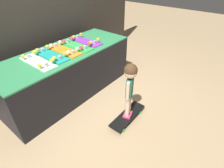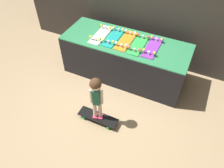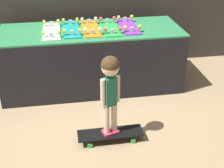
{
  "view_description": "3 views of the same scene",
  "coord_description": "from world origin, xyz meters",
  "px_view_note": "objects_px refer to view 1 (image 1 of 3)",
  "views": [
    {
      "loc": [
        -1.52,
        -1.55,
        1.92
      ],
      "look_at": [
        0.08,
        -0.28,
        0.49
      ],
      "focal_mm": 28.0,
      "sensor_mm": 36.0,
      "label": 1
    },
    {
      "loc": [
        1.14,
        -2.38,
        2.96
      ],
      "look_at": [
        0.08,
        -0.14,
        0.43
      ],
      "focal_mm": 35.0,
      "sensor_mm": 36.0,
      "label": 2
    },
    {
      "loc": [
        -0.35,
        -3.09,
        2.03
      ],
      "look_at": [
        0.12,
        -0.28,
        0.47
      ],
      "focal_mm": 50.0,
      "sensor_mm": 36.0,
      "label": 3
    }
  ],
  "objects_px": {
    "skateboard_green_on_rack": "(76,45)",
    "skateboard_purple_on_rack": "(86,41)",
    "skateboard_teal_on_rack": "(51,55)",
    "skateboard_orange_on_rack": "(64,50)",
    "skateboard_white_on_rack": "(38,61)",
    "child": "(130,82)",
    "skateboard_on_floor": "(128,116)"
  },
  "relations": [
    {
      "from": "skateboard_white_on_rack",
      "to": "skateboard_on_floor",
      "type": "height_order",
      "value": "skateboard_white_on_rack"
    },
    {
      "from": "skateboard_white_on_rack",
      "to": "skateboard_purple_on_rack",
      "type": "height_order",
      "value": "same"
    },
    {
      "from": "skateboard_orange_on_rack",
      "to": "skateboard_on_floor",
      "type": "bearing_deg",
      "value": -87.61
    },
    {
      "from": "skateboard_green_on_rack",
      "to": "skateboard_purple_on_rack",
      "type": "xyz_separation_m",
      "value": [
        0.24,
        0.03,
        0.0
      ]
    },
    {
      "from": "child",
      "to": "skateboard_purple_on_rack",
      "type": "bearing_deg",
      "value": 53.49
    },
    {
      "from": "skateboard_teal_on_rack",
      "to": "skateboard_orange_on_rack",
      "type": "height_order",
      "value": "same"
    },
    {
      "from": "skateboard_white_on_rack",
      "to": "child",
      "type": "xyz_separation_m",
      "value": [
        0.53,
        -1.18,
        -0.12
      ]
    },
    {
      "from": "skateboard_green_on_rack",
      "to": "child",
      "type": "bearing_deg",
      "value": -99.04
    },
    {
      "from": "skateboard_teal_on_rack",
      "to": "skateboard_orange_on_rack",
      "type": "xyz_separation_m",
      "value": [
        0.24,
        -0.0,
        0.0
      ]
    },
    {
      "from": "skateboard_orange_on_rack",
      "to": "skateboard_purple_on_rack",
      "type": "distance_m",
      "value": 0.48
    },
    {
      "from": "child",
      "to": "skateboard_green_on_rack",
      "type": "bearing_deg",
      "value": 63.89
    },
    {
      "from": "skateboard_purple_on_rack",
      "to": "skateboard_orange_on_rack",
      "type": "bearing_deg",
      "value": -179.0
    },
    {
      "from": "skateboard_green_on_rack",
      "to": "skateboard_purple_on_rack",
      "type": "relative_size",
      "value": 1.0
    },
    {
      "from": "skateboard_white_on_rack",
      "to": "skateboard_green_on_rack",
      "type": "bearing_deg",
      "value": 0.71
    },
    {
      "from": "skateboard_white_on_rack",
      "to": "skateboard_on_floor",
      "type": "bearing_deg",
      "value": -65.85
    },
    {
      "from": "skateboard_orange_on_rack",
      "to": "skateboard_white_on_rack",
      "type": "bearing_deg",
      "value": -176.87
    },
    {
      "from": "skateboard_green_on_rack",
      "to": "skateboard_purple_on_rack",
      "type": "height_order",
      "value": "same"
    },
    {
      "from": "skateboard_orange_on_rack",
      "to": "skateboard_green_on_rack",
      "type": "relative_size",
      "value": 1.0
    },
    {
      "from": "skateboard_white_on_rack",
      "to": "skateboard_purple_on_rack",
      "type": "bearing_deg",
      "value": 2.07
    },
    {
      "from": "skateboard_white_on_rack",
      "to": "child",
      "type": "bearing_deg",
      "value": -65.85
    },
    {
      "from": "skateboard_orange_on_rack",
      "to": "skateboard_purple_on_rack",
      "type": "height_order",
      "value": "same"
    },
    {
      "from": "skateboard_white_on_rack",
      "to": "skateboard_teal_on_rack",
      "type": "distance_m",
      "value": 0.24
    },
    {
      "from": "skateboard_purple_on_rack",
      "to": "child",
      "type": "distance_m",
      "value": 1.29
    },
    {
      "from": "skateboard_teal_on_rack",
      "to": "skateboard_on_floor",
      "type": "relative_size",
      "value": 0.95
    },
    {
      "from": "skateboard_orange_on_rack",
      "to": "child",
      "type": "bearing_deg",
      "value": -87.61
    },
    {
      "from": "skateboard_teal_on_rack",
      "to": "child",
      "type": "height_order",
      "value": "child"
    },
    {
      "from": "skateboard_purple_on_rack",
      "to": "skateboard_on_floor",
      "type": "relative_size",
      "value": 0.95
    },
    {
      "from": "skateboard_orange_on_rack",
      "to": "child",
      "type": "height_order",
      "value": "child"
    },
    {
      "from": "skateboard_green_on_rack",
      "to": "skateboard_white_on_rack",
      "type": "bearing_deg",
      "value": -179.29
    },
    {
      "from": "skateboard_orange_on_rack",
      "to": "skateboard_green_on_rack",
      "type": "distance_m",
      "value": 0.24
    },
    {
      "from": "skateboard_white_on_rack",
      "to": "skateboard_on_floor",
      "type": "relative_size",
      "value": 0.95
    },
    {
      "from": "skateboard_green_on_rack",
      "to": "child",
      "type": "xyz_separation_m",
      "value": [
        -0.19,
        -1.18,
        -0.12
      ]
    }
  ]
}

